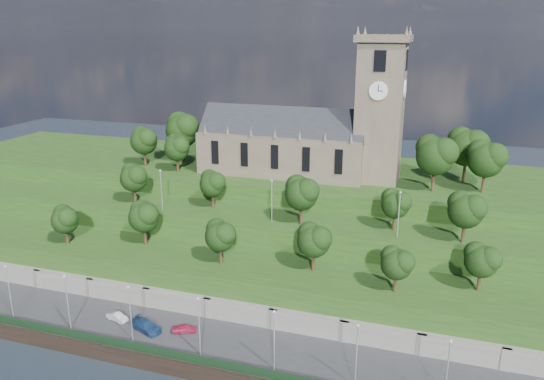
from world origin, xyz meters
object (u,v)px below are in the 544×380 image
(church, at_px, (308,136))
(car_right, at_px, (146,326))
(car_left, at_px, (184,329))
(car_middle, at_px, (117,317))

(church, relative_size, car_right, 7.68)
(car_left, xyz_separation_m, car_middle, (-10.64, -0.21, 0.00))
(car_left, bearing_deg, church, -32.52)
(car_left, relative_size, car_right, 0.68)
(car_left, distance_m, car_middle, 10.64)
(church, distance_m, car_middle, 47.81)
(church, xyz_separation_m, car_right, (-12.35, -40.70, -19.79))
(church, relative_size, car_left, 11.33)
(car_right, bearing_deg, car_middle, 100.51)
(church, height_order, car_right, church)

